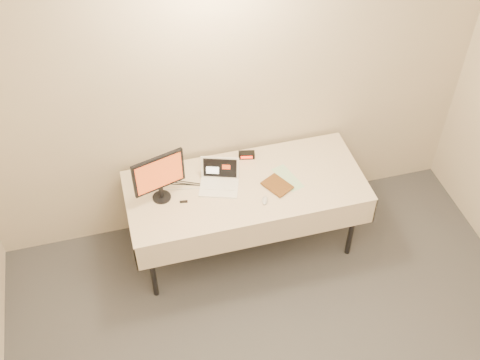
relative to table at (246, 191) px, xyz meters
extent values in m
cube|color=beige|center=(0.00, 0.45, 0.67)|extent=(4.00, 0.10, 2.70)
cylinder|color=black|center=(-0.82, -0.30, -0.33)|extent=(0.04, 0.04, 0.69)
cylinder|color=black|center=(0.82, -0.30, -0.33)|extent=(0.04, 0.04, 0.69)
cylinder|color=black|center=(-0.82, 0.29, -0.33)|extent=(0.04, 0.04, 0.69)
cylinder|color=black|center=(0.82, 0.29, -0.33)|extent=(0.04, 0.04, 0.69)
cube|color=gray|center=(0.00, 0.00, 0.03)|extent=(1.80, 0.75, 0.04)
cube|color=beige|center=(0.00, 0.00, 0.06)|extent=(1.86, 0.81, 0.01)
cube|color=beige|center=(0.00, -0.40, -0.07)|extent=(1.86, 0.01, 0.25)
cube|color=beige|center=(0.00, 0.40, -0.07)|extent=(1.86, 0.01, 0.25)
cube|color=beige|center=(-0.93, 0.00, -0.07)|extent=(0.01, 0.81, 0.25)
cube|color=beige|center=(0.93, 0.00, -0.07)|extent=(0.01, 0.81, 0.25)
cube|color=white|center=(-0.21, 0.02, 0.07)|extent=(0.34, 0.29, 0.02)
cube|color=white|center=(-0.17, 0.13, 0.17)|extent=(0.29, 0.13, 0.19)
cube|color=black|center=(-0.17, 0.13, 0.17)|extent=(0.25, 0.11, 0.16)
cylinder|color=black|center=(-0.65, 0.03, 0.07)|extent=(0.17, 0.17, 0.01)
cube|color=black|center=(-0.65, 0.03, 0.12)|extent=(0.03, 0.03, 0.10)
cube|color=black|center=(-0.65, 0.03, 0.33)|extent=(0.39, 0.14, 0.30)
cube|color=#E7531B|center=(-0.65, 0.03, 0.33)|extent=(0.35, 0.10, 0.26)
imported|color=#97581B|center=(0.16, -0.12, 0.17)|extent=(0.15, 0.09, 0.21)
cube|color=black|center=(0.09, 0.30, 0.09)|extent=(0.14, 0.08, 0.05)
cube|color=#FF270C|center=(0.08, 0.28, 0.09)|extent=(0.09, 0.02, 0.02)
ellipsoid|color=silver|center=(0.09, -0.20, 0.07)|extent=(0.07, 0.10, 0.02)
cube|color=#ACD7AB|center=(0.34, -0.01, 0.06)|extent=(0.20, 0.32, 0.00)
cube|color=black|center=(-0.50, -0.05, 0.07)|extent=(0.06, 0.03, 0.01)
camera|label=1|loc=(-0.88, -3.15, 3.38)|focal=45.00mm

